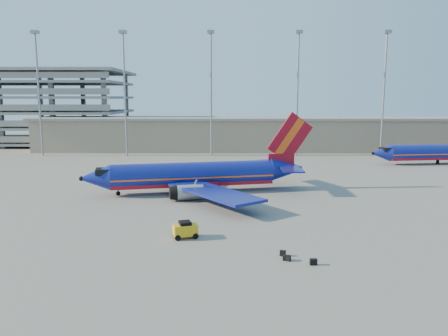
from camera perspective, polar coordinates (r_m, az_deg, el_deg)
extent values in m
plane|color=slate|center=(58.11, 1.84, -4.33)|extent=(220.00, 220.00, 0.00)
cube|color=gray|center=(115.47, 6.01, 4.37)|extent=(120.00, 15.00, 8.00)
cube|color=slate|center=(115.20, 6.04, 6.45)|extent=(122.00, 16.00, 0.60)
cube|color=slate|center=(144.29, -24.57, 3.35)|extent=(60.00, 30.00, 0.70)
cube|color=slate|center=(143.99, -24.68, 5.01)|extent=(60.00, 30.00, 0.70)
cube|color=slate|center=(143.81, -24.80, 6.68)|extent=(60.00, 30.00, 0.70)
cube|color=slate|center=(143.75, -24.91, 8.35)|extent=(60.00, 30.00, 0.70)
cube|color=slate|center=(143.81, -25.02, 10.02)|extent=(60.00, 30.00, 0.70)
cube|color=slate|center=(143.94, -25.11, 11.29)|extent=(62.00, 32.00, 0.80)
cube|color=slate|center=(155.67, -22.81, 7.34)|extent=(1.20, 1.20, 21.00)
cylinder|color=gray|center=(111.26, -23.01, 8.68)|extent=(0.44, 0.44, 28.00)
cube|color=gray|center=(112.23, -23.48, 15.99)|extent=(1.60, 1.60, 0.70)
cylinder|color=gray|center=(105.10, -12.80, 9.19)|extent=(0.44, 0.44, 28.00)
cube|color=gray|center=(106.13, -13.09, 16.93)|extent=(1.60, 1.60, 0.70)
cylinder|color=gray|center=(102.53, -1.69, 9.41)|extent=(0.44, 0.44, 28.00)
cube|color=gray|center=(103.59, -1.73, 17.35)|extent=(1.60, 1.60, 0.70)
cylinder|color=gray|center=(103.83, 9.55, 9.29)|extent=(0.44, 0.44, 28.00)
cube|color=gray|center=(104.87, 9.77, 17.12)|extent=(1.60, 1.60, 0.70)
cylinder|color=gray|center=(108.85, 20.13, 8.85)|extent=(0.44, 0.44, 28.00)
cube|color=gray|center=(109.84, 20.55, 16.32)|extent=(1.60, 1.60, 0.70)
cylinder|color=navy|center=(63.09, -4.05, -0.85)|extent=(23.39, 8.48, 3.57)
cube|color=maroon|center=(63.26, -4.04, -1.67)|extent=(23.25, 7.82, 1.25)
cube|color=#FF5515|center=(63.13, -4.05, -1.06)|extent=(23.40, 8.52, 0.21)
cone|color=navy|center=(62.66, -16.47, -1.28)|extent=(4.73, 4.36, 3.57)
cube|color=black|center=(62.42, -15.36, -0.41)|extent=(2.80, 2.95, 0.77)
cone|color=navy|center=(66.48, 8.05, -0.11)|extent=(5.67, 4.57, 3.57)
cube|color=maroon|center=(66.02, 7.45, 0.99)|extent=(4.07, 1.39, 2.12)
cube|color=maroon|center=(66.10, 8.62, 3.92)|extent=(6.99, 1.83, 7.70)
cube|color=#FF5515|center=(66.03, 8.46, 3.92)|extent=(4.69, 1.41, 6.04)
cube|color=navy|center=(69.32, 6.83, 0.74)|extent=(5.19, 6.82, 0.21)
cube|color=navy|center=(63.23, 8.76, -0.11)|extent=(2.94, 6.20, 0.21)
cube|color=navy|center=(71.73, -3.88, -0.34)|extent=(7.73, 15.63, 0.34)
cube|color=navy|center=(55.27, -1.29, -3.18)|extent=(12.77, 14.91, 0.34)
cube|color=maroon|center=(63.40, -3.61, -1.99)|extent=(6.47, 4.92, 0.97)
cylinder|color=gray|center=(68.11, -5.61, -1.40)|extent=(3.83, 2.73, 2.03)
cylinder|color=gray|center=(58.35, -4.46, -3.18)|extent=(3.83, 2.73, 2.03)
cylinder|color=gray|center=(62.90, -13.66, -3.05)|extent=(0.28, 0.28, 1.06)
cylinder|color=black|center=(62.94, -13.66, -3.24)|extent=(0.66, 0.37, 0.62)
cylinder|color=black|center=(66.15, -3.10, -2.31)|extent=(0.91, 0.69, 0.81)
cylinder|color=black|center=(61.31, -2.35, -3.22)|extent=(0.91, 0.69, 0.81)
cylinder|color=navy|center=(100.52, 26.21, 1.86)|extent=(21.64, 6.00, 3.30)
cube|color=maroon|center=(100.62, 26.17, 1.38)|extent=(21.57, 5.38, 1.16)
cube|color=#FF5515|center=(100.55, 26.20, 1.73)|extent=(21.65, 6.03, 0.20)
cone|color=navy|center=(94.22, 19.80, 1.83)|extent=(4.13, 3.75, 3.30)
cube|color=black|center=(94.65, 20.45, 2.34)|extent=(2.42, 2.57, 0.71)
cylinder|color=black|center=(100.77, 26.13, 0.73)|extent=(0.70, 0.70, 0.80)
cube|color=gold|center=(43.12, -5.09, -8.05)|extent=(2.59, 1.97, 1.09)
cube|color=black|center=(42.93, -5.11, -7.21)|extent=(1.42, 1.49, 0.38)
cylinder|color=black|center=(43.66, -6.40, -8.58)|extent=(0.60, 0.37, 0.57)
cylinder|color=black|center=(42.54, -6.06, -9.06)|extent=(0.60, 0.37, 0.57)
cylinder|color=black|center=(44.03, -4.14, -8.40)|extent=(0.60, 0.37, 0.57)
cylinder|color=black|center=(42.92, -3.75, -8.86)|extent=(0.60, 0.37, 0.57)
cube|color=black|center=(37.81, 8.25, -11.59)|extent=(0.64, 0.55, 0.44)
cube|color=black|center=(37.86, 8.18, -11.54)|extent=(0.71, 0.49, 0.46)
cube|color=black|center=(37.28, 11.60, -11.92)|extent=(0.60, 0.36, 0.52)
cube|color=black|center=(38.82, 7.68, -10.96)|extent=(0.57, 0.42, 0.50)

